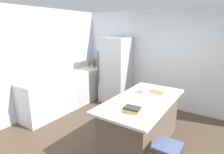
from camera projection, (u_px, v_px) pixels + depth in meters
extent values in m
plane|color=#4C3D2D|center=(119.00, 145.00, 3.44)|extent=(7.20, 7.20, 0.00)
cube|color=silver|center=(164.00, 60.00, 4.92)|extent=(6.00, 0.10, 2.60)
cube|color=silver|center=(33.00, 63.00, 4.43)|extent=(0.10, 6.00, 2.60)
cube|color=silver|center=(69.00, 91.00, 5.06)|extent=(0.61, 2.70, 0.91)
cube|color=silver|center=(68.00, 74.00, 4.94)|extent=(0.64, 2.73, 0.03)
cube|color=#B2B5BA|center=(86.00, 90.00, 5.16)|extent=(0.01, 0.60, 0.76)
cube|color=brown|center=(142.00, 123.00, 3.38)|extent=(0.81, 1.70, 0.86)
cube|color=silver|center=(143.00, 100.00, 3.26)|extent=(0.97, 1.90, 0.04)
cube|color=#B7BABF|center=(116.00, 70.00, 5.35)|extent=(0.78, 0.74, 1.88)
cylinder|color=#4C4C51|center=(98.00, 68.00, 5.19)|extent=(0.02, 0.02, 0.94)
cube|color=#473828|center=(168.00, 148.00, 2.41)|extent=(0.36, 0.36, 0.04)
cube|color=#47567F|center=(168.00, 146.00, 2.40)|extent=(0.34, 0.34, 0.03)
cylinder|color=silver|center=(54.00, 76.00, 4.64)|extent=(0.05, 0.05, 0.02)
cylinder|color=silver|center=(54.00, 70.00, 4.60)|extent=(0.02, 0.02, 0.28)
cylinder|color=silver|center=(55.00, 66.00, 4.54)|extent=(0.14, 0.02, 0.02)
cylinder|color=silver|center=(43.00, 77.00, 4.32)|extent=(0.09, 0.09, 0.16)
cylinder|color=#4C7F3D|center=(42.00, 72.00, 4.30)|extent=(0.01, 0.03, 0.24)
sphere|color=yellow|center=(42.00, 67.00, 4.27)|extent=(0.04, 0.04, 0.04)
cylinder|color=#4C7F3D|center=(42.00, 72.00, 4.28)|extent=(0.01, 0.02, 0.25)
sphere|color=yellow|center=(42.00, 67.00, 4.25)|extent=(0.04, 0.04, 0.04)
cylinder|color=#4C7F3D|center=(43.00, 73.00, 4.29)|extent=(0.01, 0.04, 0.21)
sphere|color=yellow|center=(43.00, 69.00, 4.26)|extent=(0.04, 0.04, 0.04)
cylinder|color=#8CB79E|center=(99.00, 63.00, 5.87)|extent=(0.07, 0.07, 0.20)
cylinder|color=#8CB79E|center=(99.00, 59.00, 5.84)|extent=(0.03, 0.03, 0.07)
cylinder|color=black|center=(99.00, 58.00, 5.83)|extent=(0.03, 0.03, 0.01)
cylinder|color=olive|center=(97.00, 64.00, 5.78)|extent=(0.06, 0.06, 0.21)
cylinder|color=olive|center=(97.00, 60.00, 5.75)|extent=(0.02, 0.02, 0.05)
cylinder|color=black|center=(97.00, 59.00, 5.74)|extent=(0.02, 0.02, 0.01)
cylinder|color=brown|center=(94.00, 64.00, 5.74)|extent=(0.08, 0.08, 0.19)
cylinder|color=brown|center=(94.00, 60.00, 5.71)|extent=(0.03, 0.03, 0.07)
cylinder|color=black|center=(94.00, 59.00, 5.69)|extent=(0.03, 0.03, 0.01)
cylinder|color=#994C23|center=(89.00, 64.00, 5.73)|extent=(0.05, 0.05, 0.19)
cylinder|color=#994C23|center=(89.00, 60.00, 5.70)|extent=(0.02, 0.02, 0.06)
cylinder|color=black|center=(89.00, 59.00, 5.69)|extent=(0.02, 0.02, 0.01)
cube|color=silver|center=(132.00, 112.00, 2.74)|extent=(0.20, 0.17, 0.03)
cube|color=gold|center=(132.00, 110.00, 2.74)|extent=(0.26, 0.22, 0.03)
cube|color=#2D2D33|center=(132.00, 108.00, 2.73)|extent=(0.25, 0.19, 0.03)
cylinder|color=#B2B5BA|center=(144.00, 90.00, 3.59)|extent=(0.21, 0.21, 0.09)
cube|color=#9E7042|center=(157.00, 92.00, 3.62)|extent=(0.31, 0.22, 0.02)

